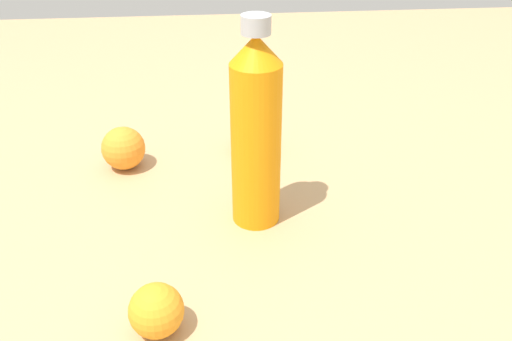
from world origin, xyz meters
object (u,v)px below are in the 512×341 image
object	(u,v)px
water_bottle	(256,132)
orange_1	(123,148)
orange_0	(253,132)
orange_2	(156,311)

from	to	relation	value
water_bottle	orange_1	size ratio (longest dim) A/B	4.07
water_bottle	orange_1	bearing A→B (deg)	-51.70
orange_0	orange_1	xyz separation A→B (m)	(-0.04, 0.22, -0.00)
orange_1	water_bottle	bearing A→B (deg)	-128.65
orange_1	orange_2	distance (m)	0.38
orange_1	orange_2	world-z (taller)	orange_1
water_bottle	orange_2	distance (m)	0.27
orange_0	orange_2	xyz separation A→B (m)	(-0.41, 0.14, -0.01)
water_bottle	orange_2	xyz separation A→B (m)	(-0.21, 0.13, -0.11)
water_bottle	orange_0	size ratio (longest dim) A/B	3.98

